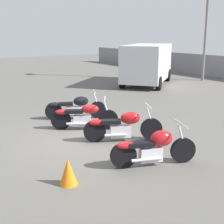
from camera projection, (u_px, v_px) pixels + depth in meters
The scene contains 7 objects.
ground_plane at pixel (89, 139), 8.56m from camera, with size 60.00×60.00×0.00m, color #5B5954.
motorcycle_slot_0 at pixel (75, 107), 10.47m from camera, with size 1.12×1.88×0.94m.
motorcycle_slot_1 at pixel (83, 116), 9.31m from camera, with size 1.20×1.74×0.97m.
motorcycle_slot_2 at pixel (122, 126), 8.31m from camera, with size 1.16×1.94×0.96m.
motorcycle_slot_3 at pixel (153, 147), 6.76m from camera, with size 0.98×1.85×0.94m.
parked_van at pixel (147, 63), 17.30m from camera, with size 4.30×4.76×2.19m.
traffic_cone_near at pixel (68, 172), 5.93m from camera, with size 0.35×0.35×0.52m.
Camera 1 is at (7.04, -4.09, 2.83)m, focal length 50.00 mm.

